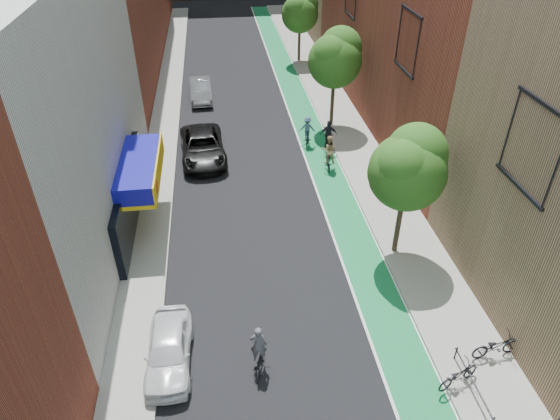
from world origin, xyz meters
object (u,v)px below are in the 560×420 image
object	(u,v)px
parked_car_black	(203,147)
parked_car_white	(169,350)
cyclist_lead	(259,355)
cyclist_lane_far	(307,133)
parked_car_silver	(201,90)
cyclist_lane_near	(328,154)
cyclist_lane_mid	(328,141)

from	to	relation	value
parked_car_black	parked_car_white	bearing A→B (deg)	-98.65
cyclist_lead	cyclist_lane_far	bearing A→B (deg)	-95.33
parked_car_black	parked_car_silver	bearing A→B (deg)	86.79
cyclist_lead	cyclist_lane_near	xyz separation A→B (m)	(5.52, 13.95, 0.29)
parked_car_white	cyclist_lane_near	size ratio (longest dim) A/B	1.88
cyclist_lane_far	parked_car_black	bearing A→B (deg)	20.70
cyclist_lane_near	cyclist_lane_far	size ratio (longest dim) A/B	1.10
cyclist_lead	cyclist_lane_far	xyz separation A→B (m)	(4.82, 17.20, 0.16)
cyclist_lead	cyclist_lane_far	world-z (taller)	cyclist_lead
parked_car_white	cyclist_lane_far	size ratio (longest dim) A/B	2.07
parked_car_silver	cyclist_lane_far	xyz separation A→B (m)	(6.85, -8.59, 0.08)
parked_car_silver	parked_car_black	bearing A→B (deg)	-91.28
parked_car_white	parked_car_silver	size ratio (longest dim) A/B	0.87
cyclist_lead	parked_car_silver	bearing A→B (deg)	-75.16
parked_car_white	cyclist_lane_mid	bearing A→B (deg)	60.28
cyclist_lane_near	parked_car_black	bearing A→B (deg)	-12.31
cyclist_lead	cyclist_lane_near	world-z (taller)	cyclist_lane_near
parked_car_black	cyclist_lane_mid	distance (m)	7.88
parked_car_silver	cyclist_lane_near	xyz separation A→B (m)	(7.55, -11.84, 0.20)
parked_car_white	cyclist_lane_near	bearing A→B (deg)	57.92
parked_car_black	cyclist_lane_far	distance (m)	6.82
parked_car_white	cyclist_lane_mid	size ratio (longest dim) A/B	1.88
cyclist_lane_mid	cyclist_lead	bearing A→B (deg)	77.66
cyclist_lane_near	cyclist_lane_mid	size ratio (longest dim) A/B	1.00
cyclist_lane_near	cyclist_lane_far	xyz separation A→B (m)	(-0.70, 3.24, -0.13)
cyclist_lane_far	cyclist_lane_mid	bearing A→B (deg)	144.22
cyclist_lane_near	parked_car_silver	bearing A→B (deg)	-53.07
cyclist_lead	parked_car_white	bearing A→B (deg)	-1.38
parked_car_silver	cyclist_lane_far	size ratio (longest dim) A/B	2.37
cyclist_lead	cyclist_lane_far	size ratio (longest dim) A/B	1.04
cyclist_lead	cyclist_lane_mid	size ratio (longest dim) A/B	0.94
parked_car_black	parked_car_silver	distance (m)	9.60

